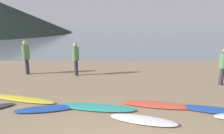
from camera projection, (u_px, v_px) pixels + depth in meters
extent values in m
cube|color=#8C7559|center=(107.00, 64.00, 13.19)|extent=(120.00, 120.00, 0.20)
cube|color=slate|center=(109.00, 30.00, 62.57)|extent=(140.00, 100.00, 0.01)
ellipsoid|color=yellow|center=(22.00, 99.00, 6.98)|extent=(2.66, 1.21, 0.09)
ellipsoid|color=#1E479E|center=(47.00, 109.00, 6.21)|extent=(2.07, 0.87, 0.08)
ellipsoid|color=teal|center=(97.00, 107.00, 6.29)|extent=(2.56, 0.98, 0.09)
ellipsoid|color=white|center=(143.00, 120.00, 5.50)|extent=(1.98, 1.08, 0.09)
ellipsoid|color=#D84C38|center=(159.00, 105.00, 6.51)|extent=(2.53, 1.05, 0.08)
ellipsoid|color=#1E479E|center=(213.00, 110.00, 6.13)|extent=(2.21, 1.12, 0.08)
cylinder|color=#2D2D38|center=(221.00, 76.00, 8.60)|extent=(0.18, 0.18, 0.75)
cylinder|color=#4C7A4C|center=(224.00, 61.00, 8.44)|extent=(0.33, 0.33, 0.65)
cylinder|color=#2D2D38|center=(76.00, 68.00, 10.07)|extent=(0.19, 0.19, 0.79)
cylinder|color=#4C7A4C|center=(76.00, 54.00, 9.90)|extent=(0.34, 0.34, 0.68)
sphere|color=tan|center=(75.00, 45.00, 9.80)|extent=(0.22, 0.22, 0.22)
cylinder|color=#2D2D38|center=(27.00, 67.00, 10.30)|extent=(0.20, 0.20, 0.82)
cylinder|color=#4C7A4C|center=(26.00, 52.00, 10.12)|extent=(0.36, 0.36, 0.72)
sphere|color=tan|center=(25.00, 43.00, 10.01)|extent=(0.23, 0.23, 0.23)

